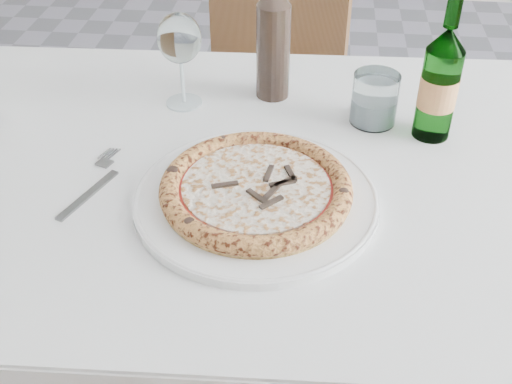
% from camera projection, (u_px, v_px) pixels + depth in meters
% --- Properties ---
extents(dining_table, '(1.44, 0.89, 0.76)m').
position_uv_depth(dining_table, '(262.00, 208.00, 1.10)').
color(dining_table, brown).
rests_on(dining_table, floor).
extents(chair_far, '(0.48, 0.48, 0.93)m').
position_uv_depth(chair_far, '(266.00, 77.00, 1.76)').
color(chair_far, brown).
rests_on(chair_far, floor).
extents(plate, '(0.37, 0.37, 0.02)m').
position_uv_depth(plate, '(256.00, 198.00, 0.96)').
color(plate, white).
rests_on(plate, dining_table).
extents(pizza, '(0.29, 0.29, 0.03)m').
position_uv_depth(pizza, '(256.00, 189.00, 0.95)').
color(pizza, tan).
rests_on(pizza, plate).
extents(fork, '(0.06, 0.19, 0.00)m').
position_uv_depth(fork, '(94.00, 184.00, 1.00)').
color(fork, slate).
rests_on(fork, dining_table).
extents(wine_glass, '(0.08, 0.08, 0.18)m').
position_uv_depth(wine_glass, '(179.00, 41.00, 1.12)').
color(wine_glass, silver).
rests_on(wine_glass, dining_table).
extents(tumbler, '(0.08, 0.08, 0.09)m').
position_uv_depth(tumbler, '(374.00, 102.00, 1.13)').
color(tumbler, silver).
rests_on(tumbler, dining_table).
extents(beer_bottle, '(0.06, 0.06, 0.25)m').
position_uv_depth(beer_bottle, '(439.00, 84.00, 1.05)').
color(beer_bottle, '#3F873D').
rests_on(beer_bottle, dining_table).
extents(wine_bottle, '(0.06, 0.06, 0.25)m').
position_uv_depth(wine_bottle, '(273.00, 42.00, 1.16)').
color(wine_bottle, black).
rests_on(wine_bottle, dining_table).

